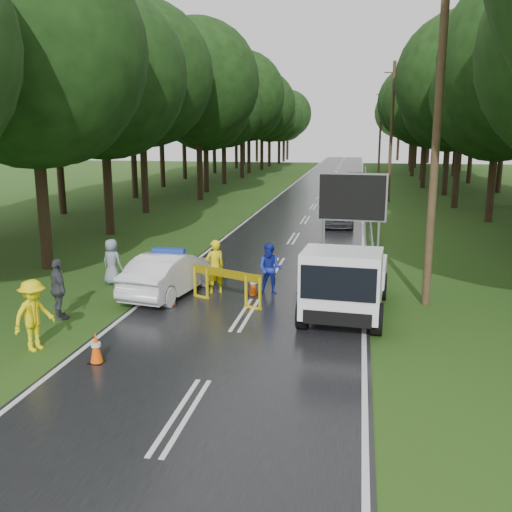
% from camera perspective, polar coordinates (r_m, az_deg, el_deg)
% --- Properties ---
extents(ground, '(160.00, 160.00, 0.00)m').
position_cam_1_polar(ground, '(16.47, -1.06, -5.92)').
color(ground, '#224814').
rests_on(ground, ground).
extents(road, '(7.00, 140.00, 0.02)m').
position_cam_1_polar(road, '(45.72, 6.39, 5.88)').
color(road, black).
rests_on(road, ground).
extents(guardrail, '(0.12, 60.06, 0.70)m').
position_cam_1_polar(guardrail, '(45.23, 11.08, 6.34)').
color(guardrail, gray).
rests_on(guardrail, ground).
extents(utility_pole_near, '(1.40, 0.24, 10.00)m').
position_cam_1_polar(utility_pole_near, '(17.45, 17.60, 11.47)').
color(utility_pole_near, '#402B1D').
rests_on(utility_pole_near, ground).
extents(utility_pole_mid, '(1.40, 0.24, 10.00)m').
position_cam_1_polar(utility_pole_mid, '(43.37, 13.38, 11.96)').
color(utility_pole_mid, '#402B1D').
rests_on(utility_pole_mid, ground).
extents(utility_pole_far, '(1.40, 0.24, 10.00)m').
position_cam_1_polar(utility_pole_far, '(69.35, 12.32, 12.08)').
color(utility_pole_far, '#402B1D').
rests_on(utility_pole_far, ground).
extents(police_sedan, '(2.13, 4.38, 1.52)m').
position_cam_1_polar(police_sedan, '(18.48, -8.63, -1.77)').
color(police_sedan, silver).
rests_on(police_sedan, ground).
extents(work_truck, '(2.50, 5.06, 3.92)m').
position_cam_1_polar(work_truck, '(16.32, 8.94, -2.35)').
color(work_truck, gray).
rests_on(work_truck, ground).
extents(barrier, '(2.38, 1.11, 1.07)m').
position_cam_1_polar(barrier, '(17.34, -3.01, -2.20)').
color(barrier, '#D4BE0B').
rests_on(barrier, ground).
extents(officer, '(0.77, 0.73, 1.78)m').
position_cam_1_polar(officer, '(18.40, -4.13, -1.10)').
color(officer, yellow).
rests_on(officer, ground).
extents(civilian, '(0.85, 0.69, 1.67)m').
position_cam_1_polar(civilian, '(18.34, 1.42, -1.29)').
color(civilian, '#1A2AA9').
rests_on(civilian, ground).
extents(bystander_left, '(1.00, 1.28, 1.75)m').
position_cam_1_polar(bystander_left, '(14.67, -21.35, -5.54)').
color(bystander_left, yellow).
rests_on(bystander_left, ground).
extents(bystander_mid, '(1.02, 1.01, 1.74)m').
position_cam_1_polar(bystander_mid, '(16.80, -19.14, -3.15)').
color(bystander_mid, '#404347').
rests_on(bystander_mid, ground).
extents(bystander_right, '(0.89, 0.71, 1.58)m').
position_cam_1_polar(bystander_right, '(20.13, -14.21, -0.56)').
color(bystander_right, gray).
rests_on(bystander_right, ground).
extents(queue_car_first, '(1.88, 4.11, 1.37)m').
position_cam_1_polar(queue_car_first, '(31.93, 8.21, 4.21)').
color(queue_car_first, '#383C3F').
rests_on(queue_car_first, ground).
extents(queue_car_second, '(2.33, 4.63, 1.29)m').
position_cam_1_polar(queue_car_second, '(41.54, 8.03, 6.05)').
color(queue_car_second, '#ACAEB5').
rests_on(queue_car_second, ground).
extents(queue_car_third, '(2.97, 5.33, 1.41)m').
position_cam_1_polar(queue_car_third, '(47.47, 9.67, 6.86)').
color(queue_car_third, black).
rests_on(queue_car_third, ground).
extents(queue_car_fourth, '(1.91, 4.54, 1.46)m').
position_cam_1_polar(queue_car_fourth, '(53.44, 9.82, 7.49)').
color(queue_car_fourth, '#414349').
rests_on(queue_car_fourth, ground).
extents(cone_near_left, '(0.35, 0.35, 0.75)m').
position_cam_1_polar(cone_near_left, '(13.58, -15.70, -8.86)').
color(cone_near_left, black).
rests_on(cone_near_left, ground).
extents(cone_center, '(0.34, 0.34, 0.73)m').
position_cam_1_polar(cone_center, '(18.27, -0.29, -2.90)').
color(cone_center, black).
rests_on(cone_center, ground).
extents(cone_far, '(0.39, 0.39, 0.83)m').
position_cam_1_polar(cone_far, '(18.53, 4.72, -2.57)').
color(cone_far, black).
rests_on(cone_far, ground).
extents(cone_left_mid, '(0.35, 0.35, 0.74)m').
position_cam_1_polar(cone_left_mid, '(17.43, -8.54, -3.77)').
color(cone_left_mid, black).
rests_on(cone_left_mid, ground).
extents(cone_right, '(0.32, 0.32, 0.68)m').
position_cam_1_polar(cone_right, '(20.41, 11.15, -1.56)').
color(cone_right, black).
rests_on(cone_right, ground).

